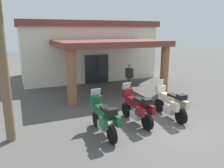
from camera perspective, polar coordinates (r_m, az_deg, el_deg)
ground_plane at (r=9.57m, az=14.20°, el=-10.65°), size 80.00×80.00×0.00m
motel_building at (r=18.99m, az=-6.66°, el=8.87°), size 10.74×10.61×4.57m
motorcycle_green at (r=8.40m, az=-2.12°, el=-8.56°), size 0.71×2.21×1.61m
motorcycle_maroon at (r=9.47m, az=6.40°, el=-6.02°), size 0.73×2.21×1.61m
motorcycle_cream at (r=10.32m, az=14.72°, el=-4.72°), size 0.70×2.21×1.61m
pedestrian at (r=14.22m, az=4.46°, el=2.10°), size 0.40×0.40×1.79m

